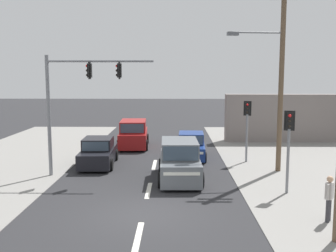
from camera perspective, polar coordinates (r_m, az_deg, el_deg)
The scene contains 14 objects.
ground_plane at distance 14.66m, azimuth -3.62°, elevation -12.68°, with size 140.00×140.00×0.00m, color #28282B.
lane_dash_near at distance 12.81m, azimuth -4.36°, elevation -15.73°, with size 0.20×2.40×0.01m, color silver.
lane_dash_mid at distance 17.50m, azimuth -2.83°, elevation -9.30°, with size 0.20×2.40×0.01m, color silver.
lane_dash_far at distance 22.33m, azimuth -1.98°, elevation -5.61°, with size 0.20×2.40×0.01m, color silver.
utility_pole_midground_right at distance 20.98m, azimuth 15.83°, elevation 7.93°, with size 3.77×0.67×9.92m.
traffic_signal_mast at distance 19.86m, azimuth -13.45°, elevation 4.65°, with size 5.29×0.45×6.00m.
pedestal_signal_right_kerb at distance 17.26m, azimuth 17.13°, elevation -1.64°, with size 0.44×0.31×3.56m.
pedestal_signal_far_median at distance 23.02m, azimuth 11.42°, elevation 0.74°, with size 0.44×0.31×3.56m.
shopfront_wall_far at distance 31.48m, azimuth 19.22°, elevation 1.10°, with size 12.00×1.00×3.60m, color gray.
suv_crossing_left at distance 19.08m, azimuth 1.70°, elevation -5.15°, with size 2.14×4.58×1.90m.
sedan_oncoming_mid at distance 22.40m, azimuth -10.06°, elevation -3.85°, with size 2.02×4.30×1.56m.
suv_kerbside_parked at distance 27.71m, azimuth -5.03°, elevation -1.23°, with size 2.23×4.62×1.90m.
hatchback_oncoming_near at distance 24.01m, azimuth 3.38°, elevation -2.99°, with size 1.89×3.70×1.53m.
pedestrian_at_kerb at distance 14.70m, azimuth 22.35°, elevation -9.38°, with size 0.38×0.48×1.63m.
Camera 1 is at (1.13, -13.72, 5.03)m, focal length 42.00 mm.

